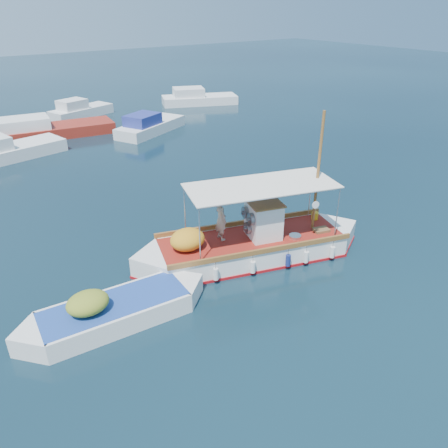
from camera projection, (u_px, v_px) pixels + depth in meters
ground at (236, 250)px, 18.12m from camera, size 160.00×160.00×0.00m
fishing_caique at (250, 246)px, 17.40m from camera, size 9.24×4.51×5.88m
dinghy at (114, 313)px, 13.97m from camera, size 6.38×2.11×1.56m
bg_boat_nw at (0, 153)px, 27.96m from camera, size 7.97×3.91×1.80m
bg_boat_n at (38, 131)px, 32.59m from camera, size 10.59×4.11×1.80m
bg_boat_ne at (149, 127)px, 33.83m from camera, size 6.57×4.72×1.80m
bg_boat_e at (197, 99)px, 43.21m from camera, size 7.70×5.16×1.80m
bg_boat_far_n at (80, 111)px, 38.46m from camera, size 5.87×3.58×1.80m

